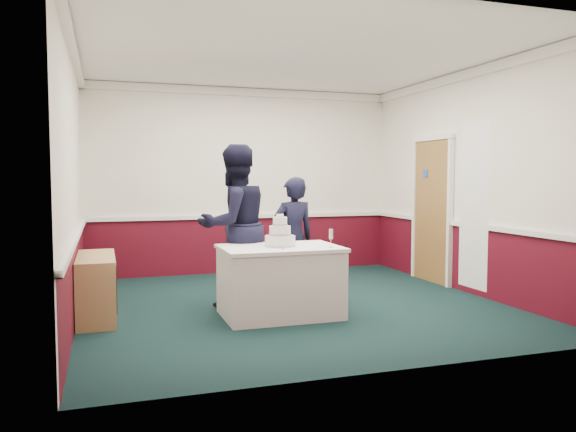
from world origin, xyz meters
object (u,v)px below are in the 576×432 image
object	(u,v)px
wedding_cake	(280,237)
cake_knife	(283,248)
person_woman	(293,238)
person_man	(234,226)
champagne_flute	(331,235)
sideboard	(97,287)
cake_table	(280,281)

from	to	relation	value
wedding_cake	cake_knife	distance (m)	0.23
person_woman	person_man	bearing A→B (deg)	2.36
wedding_cake	champagne_flute	size ratio (longest dim) A/B	1.78
champagne_flute	wedding_cake	bearing A→B (deg)	150.75
sideboard	cake_table	xyz separation A→B (m)	(1.96, -0.52, 0.05)
champagne_flute	person_woman	size ratio (longest dim) A/B	0.13
sideboard	cake_knife	bearing A→B (deg)	-20.53
sideboard	wedding_cake	xyz separation A→B (m)	(1.96, -0.52, 0.55)
cake_knife	person_woman	distance (m)	1.09
champagne_flute	person_woman	xyz separation A→B (m)	(-0.08, 1.07, -0.15)
sideboard	wedding_cake	world-z (taller)	wedding_cake
cake_table	champagne_flute	size ratio (longest dim) A/B	6.44
cake_knife	person_man	size ratio (longest dim) A/B	0.11
wedding_cake	sideboard	bearing A→B (deg)	165.05
wedding_cake	person_man	xyz separation A→B (m)	(-0.37, 0.66, 0.08)
cake_table	person_man	xyz separation A→B (m)	(-0.37, 0.66, 0.58)
sideboard	cake_knife	size ratio (longest dim) A/B	5.45
cake_table	person_woman	distance (m)	0.97
champagne_flute	sideboard	bearing A→B (deg)	161.92
cake_table	cake_knife	bearing A→B (deg)	-98.53
cake_knife	person_man	bearing A→B (deg)	129.40
wedding_cake	person_man	world-z (taller)	person_man
cake_knife	champagne_flute	size ratio (longest dim) A/B	1.07
wedding_cake	person_woman	bearing A→B (deg)	61.91
person_woman	cake_knife	bearing A→B (deg)	58.45
cake_table	wedding_cake	size ratio (longest dim) A/B	3.63
person_man	cake_table	bearing A→B (deg)	99.60
cake_table	cake_knife	distance (m)	0.44
wedding_cake	person_woman	xyz separation A→B (m)	(0.42, 0.79, -0.12)
sideboard	cake_table	distance (m)	2.03
cake_table	person_woman	world-z (taller)	person_woman
wedding_cake	cake_knife	bearing A→B (deg)	-98.53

